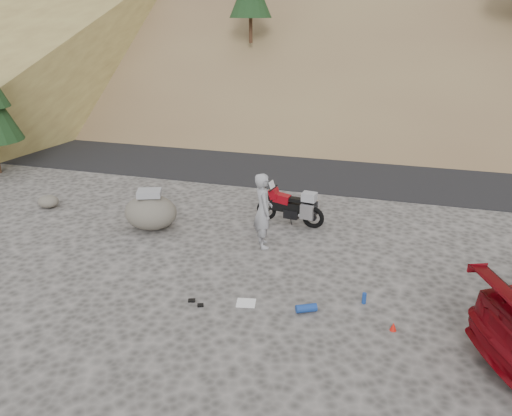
% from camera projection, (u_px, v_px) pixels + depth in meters
% --- Properties ---
extents(ground, '(140.00, 140.00, 0.00)m').
position_uv_depth(ground, '(244.00, 267.00, 11.78)').
color(ground, '#3E3C39').
rests_on(ground, ground).
extents(road, '(120.00, 7.00, 0.05)m').
position_uv_depth(road, '(311.00, 163.00, 19.82)').
color(road, black).
rests_on(road, ground).
extents(motorcycle, '(2.02, 0.75, 1.21)m').
position_uv_depth(motorcycle, '(293.00, 207.00, 13.98)').
color(motorcycle, black).
rests_on(motorcycle, ground).
extents(man, '(0.74, 0.85, 1.95)m').
position_uv_depth(man, '(263.00, 246.00, 12.87)').
color(man, gray).
rests_on(man, ground).
extents(boulder, '(1.62, 1.43, 1.13)m').
position_uv_depth(boulder, '(151.00, 212.00, 13.71)').
color(boulder, '#545048').
rests_on(boulder, ground).
extents(small_rock, '(0.80, 0.76, 0.38)m').
position_uv_depth(small_rock, '(48.00, 202.00, 15.29)').
color(small_rock, '#545048').
rests_on(small_rock, ground).
extents(gear_white_cloth, '(0.45, 0.42, 0.01)m').
position_uv_depth(gear_white_cloth, '(246.00, 303.00, 10.33)').
color(gear_white_cloth, white).
rests_on(gear_white_cloth, ground).
extents(gear_blue_mat, '(0.45, 0.34, 0.17)m').
position_uv_depth(gear_blue_mat, '(306.00, 308.00, 10.01)').
color(gear_blue_mat, navy).
rests_on(gear_blue_mat, ground).
extents(gear_bottle, '(0.09, 0.09, 0.24)m').
position_uv_depth(gear_bottle, '(364.00, 298.00, 10.29)').
color(gear_bottle, navy).
rests_on(gear_bottle, ground).
extents(gear_funnel, '(0.17, 0.17, 0.17)m').
position_uv_depth(gear_funnel, '(393.00, 327.00, 9.43)').
color(gear_funnel, red).
rests_on(gear_funnel, ground).
extents(gear_glove_a, '(0.17, 0.14, 0.04)m').
position_uv_depth(gear_glove_a, '(192.00, 300.00, 10.40)').
color(gear_glove_a, black).
rests_on(gear_glove_a, ground).
extents(gear_glove_b, '(0.15, 0.14, 0.04)m').
position_uv_depth(gear_glove_b, '(200.00, 305.00, 10.23)').
color(gear_glove_b, black).
rests_on(gear_glove_b, ground).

